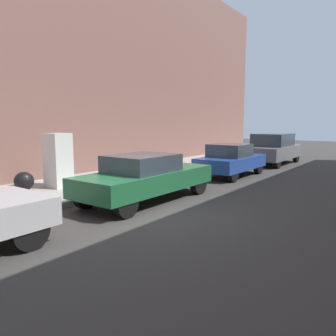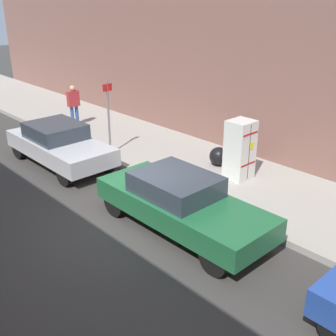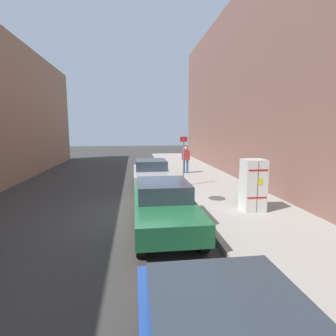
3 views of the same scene
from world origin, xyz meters
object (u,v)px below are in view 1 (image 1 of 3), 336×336
discarded_refrigerator (58,160)px  parked_sedan_green (146,177)px  trash_bag (24,181)px  parked_suv_gray (273,148)px  parked_hatchback_blue (231,160)px

discarded_refrigerator → parked_sedan_green: 3.35m
trash_bag → parked_suv_gray: 13.50m
discarded_refrigerator → trash_bag: size_ratio=2.95×
parked_hatchback_blue → discarded_refrigerator: bearing=-116.4°
parked_sedan_green → parked_hatchback_blue: parked_hatchback_blue is taller
discarded_refrigerator → parked_suv_gray: bearing=74.8°
trash_bag → parked_sedan_green: (3.56, 1.83, 0.26)m
trash_bag → parked_hatchback_blue: size_ratio=0.16×
parked_sedan_green → trash_bag: bearing=-152.8°
trash_bag → parked_sedan_green: parked_sedan_green is taller
discarded_refrigerator → parked_suv_gray: size_ratio=0.39×
discarded_refrigerator → parked_sedan_green: discarded_refrigerator is taller
parked_hatchback_blue → parked_suv_gray: bearing=90.0°
trash_bag → parked_sedan_green: bearing=27.2°
trash_bag → parked_suv_gray: (3.56, 13.02, 0.41)m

